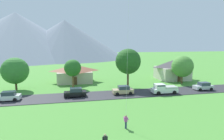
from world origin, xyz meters
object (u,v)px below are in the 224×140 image
at_px(parked_car_silver_east_end, 203,86).
at_px(tree_near_right, 182,66).
at_px(tree_left_of_center, 15,71).
at_px(parked_car_tan_west_end, 123,90).
at_px(house_leftmost, 75,73).
at_px(pickup_truck_white_west_side, 164,89).
at_px(house_left_center, 172,69).
at_px(parked_car_white_mid_west, 8,96).
at_px(parked_car_black_mid_east, 75,93).
at_px(tree_right_of_center, 73,68).
at_px(tree_near_left, 128,61).

bearing_deg(parked_car_silver_east_end, tree_near_right, 96.06).
relative_size(tree_left_of_center, parked_car_tan_west_end, 1.71).
distance_m(house_leftmost, pickup_truck_white_west_side, 24.06).
relative_size(house_left_center, parked_car_white_mid_west, 2.07).
relative_size(tree_near_right, parked_car_black_mid_east, 1.71).
bearing_deg(tree_left_of_center, tree_right_of_center, -0.80).
bearing_deg(parked_car_tan_west_end, parked_car_white_mid_west, 179.78).
height_order(house_left_center, tree_near_right, tree_near_right).
height_order(tree_near_right, pickup_truck_white_west_side, tree_near_right).
xyz_separation_m(tree_near_left, tree_near_right, (14.85, 1.30, -1.70)).
relative_size(tree_near_left, tree_left_of_center, 1.26).
distance_m(tree_left_of_center, pickup_truck_white_west_side, 32.14).
bearing_deg(house_left_center, parked_car_tan_west_end, -144.85).
distance_m(parked_car_black_mid_east, pickup_truck_white_west_side, 17.92).
height_order(tree_near_left, tree_right_of_center, tree_near_left).
xyz_separation_m(tree_right_of_center, parked_car_black_mid_east, (0.31, -8.00, -3.78)).
height_order(house_left_center, tree_near_left, tree_near_left).
height_order(tree_left_of_center, pickup_truck_white_west_side, tree_left_of_center).
bearing_deg(tree_left_of_center, house_left_center, 6.34).
relative_size(parked_car_tan_west_end, parked_car_white_mid_west, 1.01).
bearing_deg(house_left_center, tree_near_left, -154.96).
relative_size(tree_near_left, parked_car_white_mid_west, 2.16).
xyz_separation_m(tree_near_left, parked_car_silver_east_end, (15.62, -5.94, -5.29)).
distance_m(tree_near_left, parked_car_black_mid_east, 14.42).
xyz_separation_m(house_leftmost, house_left_center, (27.43, -2.24, 0.45)).
bearing_deg(house_leftmost, tree_left_of_center, -152.43).
height_order(house_left_center, pickup_truck_white_west_side, house_left_center).
bearing_deg(parked_car_white_mid_west, tree_right_of_center, 34.73).
distance_m(tree_near_left, parked_car_silver_east_end, 17.53).
distance_m(parked_car_silver_east_end, pickup_truck_white_west_side, 10.06).
relative_size(house_left_center, parked_car_black_mid_east, 2.08).
relative_size(tree_left_of_center, tree_right_of_center, 1.09).
xyz_separation_m(tree_right_of_center, parked_car_tan_west_end, (9.86, -8.11, -3.78)).
bearing_deg(tree_near_right, tree_near_left, -175.00).
bearing_deg(house_leftmost, house_left_center, -4.68).
height_order(tree_right_of_center, parked_car_white_mid_west, tree_right_of_center).
bearing_deg(tree_right_of_center, parked_car_white_mid_west, -145.27).
relative_size(parked_car_black_mid_east, parked_car_silver_east_end, 1.00).
distance_m(house_leftmost, parked_car_tan_west_end, 17.72).
xyz_separation_m(tree_left_of_center, pickup_truck_white_west_side, (30.49, -9.62, -3.30)).
relative_size(tree_right_of_center, parked_car_black_mid_east, 1.58).
xyz_separation_m(tree_left_of_center, parked_car_black_mid_east, (12.63, -8.17, -3.50)).
distance_m(tree_left_of_center, parked_car_silver_east_end, 41.57).
relative_size(tree_left_of_center, parked_car_white_mid_west, 1.72).
relative_size(house_leftmost, tree_near_left, 1.05).
bearing_deg(parked_car_silver_east_end, parked_car_tan_west_end, 178.80).
height_order(house_left_center, parked_car_white_mid_west, house_left_center).
height_order(tree_near_left, tree_near_right, tree_near_left).
xyz_separation_m(house_left_center, tree_near_left, (-15.42, -7.21, 3.32)).
distance_m(tree_right_of_center, tree_near_right, 27.44).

